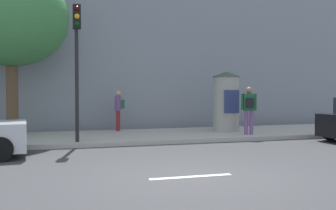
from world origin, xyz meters
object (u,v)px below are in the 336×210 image
Objects in this scene: traffic_light at (77,50)px; pedestrian_with_bag at (249,106)px; poster_column at (226,101)px; street_tree at (11,18)px; pedestrian_in_dark_shirt at (119,107)px.

pedestrian_with_bag is at bearing 4.15° from traffic_light.
poster_column reaches higher than pedestrian_with_bag.
pedestrian_with_bag is at bearing -15.65° from street_tree.
poster_column is at bearing 16.91° from traffic_light.
pedestrian_with_bag reaches higher than pedestrian_in_dark_shirt.
pedestrian_in_dark_shirt is (4.02, 0.45, -3.31)m from street_tree.
traffic_light is 6.49m from poster_column.
poster_column reaches higher than pedestrian_in_dark_shirt.
pedestrian_with_bag is (6.30, 0.46, -1.85)m from traffic_light.
street_tree is 3.71× the size of pedestrian_in_dark_shirt.
street_tree is at bearing -173.68° from pedestrian_in_dark_shirt.
traffic_light is 1.80× the size of poster_column.
street_tree is 5.23m from pedestrian_in_dark_shirt.
pedestrian_in_dark_shirt is at bearing 6.32° from street_tree.
traffic_light is 6.58m from pedestrian_with_bag.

